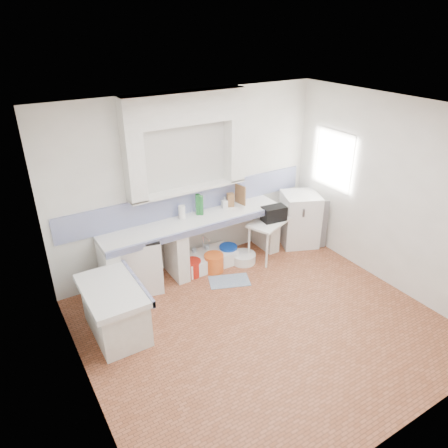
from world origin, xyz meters
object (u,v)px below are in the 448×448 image
sink (209,260)px  fridge (299,219)px  side_table (269,238)px  stove (139,263)px

sink → fridge: 1.83m
side_table → fridge: bearing=-14.5°
sink → fridge: size_ratio=0.92×
sink → side_table: bearing=-13.6°
side_table → fridge: fridge is taller
stove → fridge: 2.97m
stove → sink: bearing=13.0°
stove → side_table: size_ratio=1.05×
stove → side_table: bearing=6.5°
sink → side_table: (1.05, -0.26, 0.23)m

